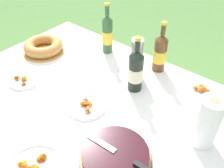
{
  "coord_description": "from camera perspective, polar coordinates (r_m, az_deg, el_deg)",
  "views": [
    {
      "loc": [
        0.7,
        -0.7,
        1.73
      ],
      "look_at": [
        0.0,
        0.15,
        0.83
      ],
      "focal_mm": 40.0,
      "sensor_mm": 36.0,
      "label": 1
    }
  ],
  "objects": [
    {
      "name": "garden_table",
      "position": [
        1.42,
        -3.98,
        -6.74
      ],
      "size": [
        1.78,
        1.24,
        0.76
      ],
      "color": "#A87A47",
      "rests_on": "ground_plane"
    },
    {
      "name": "tablecloth",
      "position": [
        1.39,
        -4.07,
        -5.32
      ],
      "size": [
        1.79,
        1.25,
        0.1
      ],
      "color": "white",
      "rests_on": "garden_table"
    },
    {
      "name": "berry_tart",
      "position": [
        1.13,
        0.73,
        -16.15
      ],
      "size": [
        0.33,
        0.33,
        0.06
      ],
      "color": "#38383D",
      "rests_on": "tablecloth"
    },
    {
      "name": "serving_knife",
      "position": [
        1.09,
        2.05,
        -15.83
      ],
      "size": [
        0.38,
        0.05,
        0.01
      ],
      "rotation": [
        0.0,
        0.0,
        3.2
      ],
      "color": "silver",
      "rests_on": "berry_tart"
    },
    {
      "name": "bundt_cake",
      "position": [
        1.87,
        -15.42,
        8.32
      ],
      "size": [
        0.31,
        0.31,
        0.08
      ],
      "color": "tan",
      "rests_on": "tablecloth"
    },
    {
      "name": "cup_stack",
      "position": [
        1.53,
        5.65,
        6.01
      ],
      "size": [
        0.07,
        0.07,
        0.25
      ],
      "color": "white",
      "rests_on": "tablecloth"
    },
    {
      "name": "cider_bottle_green",
      "position": [
        1.75,
        -1.06,
        11.35
      ],
      "size": [
        0.07,
        0.07,
        0.36
      ],
      "color": "#2D562D",
      "rests_on": "tablecloth"
    },
    {
      "name": "cider_bottle_amber",
      "position": [
        1.59,
        10.92,
        7.0
      ],
      "size": [
        0.08,
        0.08,
        0.33
      ],
      "color": "brown",
      "rests_on": "tablecloth"
    },
    {
      "name": "juice_bottle_red",
      "position": [
        1.41,
        5.43,
        3.03
      ],
      "size": [
        0.09,
        0.09,
        0.34
      ],
      "color": "black",
      "rests_on": "tablecloth"
    },
    {
      "name": "snack_plate_near",
      "position": [
        1.17,
        -17.48,
        -17.7
      ],
      "size": [
        0.24,
        0.24,
        0.05
      ],
      "color": "white",
      "rests_on": "tablecloth"
    },
    {
      "name": "snack_plate_left",
      "position": [
        1.37,
        -5.83,
        -4.72
      ],
      "size": [
        0.23,
        0.23,
        0.06
      ],
      "color": "white",
      "rests_on": "tablecloth"
    },
    {
      "name": "snack_plate_right",
      "position": [
        1.62,
        -19.4,
        0.93
      ],
      "size": [
        0.2,
        0.2,
        0.05
      ],
      "color": "white",
      "rests_on": "tablecloth"
    },
    {
      "name": "snack_plate_far",
      "position": [
        1.54,
        19.62,
        -1.37
      ],
      "size": [
        0.21,
        0.21,
        0.06
      ],
      "color": "white",
      "rests_on": "tablecloth"
    },
    {
      "name": "paper_towel_roll",
      "position": [
        1.19,
        20.91,
        -8.2
      ],
      "size": [
        0.11,
        0.11,
        0.27
      ],
      "color": "white",
      "rests_on": "tablecloth"
    }
  ]
}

